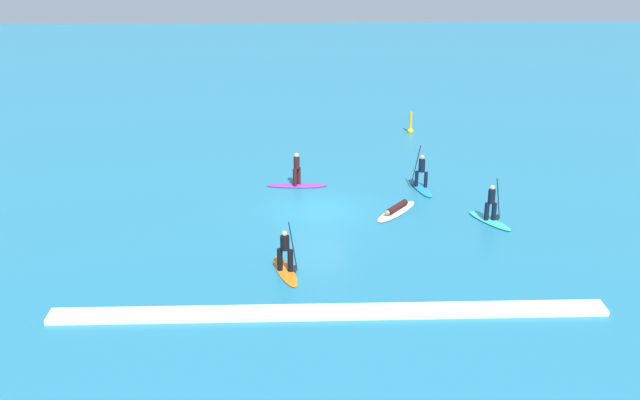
{
  "coord_description": "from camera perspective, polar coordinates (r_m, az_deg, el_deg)",
  "views": [
    {
      "loc": [
        -1.08,
        -33.08,
        13.09
      ],
      "look_at": [
        0.0,
        0.0,
        0.5
      ],
      "focal_mm": 43.84,
      "sensor_mm": 36.0,
      "label": 1
    }
  ],
  "objects": [
    {
      "name": "ground_plane",
      "position": [
        35.59,
        0.0,
        -0.75
      ],
      "size": [
        120.0,
        120.0,
        0.0
      ],
      "primitive_type": "plane",
      "color": "teal",
      "rests_on": "ground"
    },
    {
      "name": "surfer_on_teal_board",
      "position": [
        34.95,
        12.33,
        -0.94
      ],
      "size": [
        1.79,
        2.6,
        2.06
      ],
      "rotation": [
        0.0,
        0.0,
        5.21
      ],
      "color": "#33C6CC",
      "rests_on": "ground_plane"
    },
    {
      "name": "surfer_on_white_board",
      "position": [
        35.48,
        5.59,
        -0.72
      ],
      "size": [
        2.47,
        3.0,
        0.38
      ],
      "rotation": [
        0.0,
        0.0,
        4.08
      ],
      "color": "white",
      "rests_on": "ground_plane"
    },
    {
      "name": "surfer_on_blue_board",
      "position": [
        38.5,
        7.38,
        1.42
      ],
      "size": [
        1.1,
        2.94,
        2.18
      ],
      "rotation": [
        0.0,
        0.0,
        1.75
      ],
      "color": "#1E8CD1",
      "rests_on": "ground_plane"
    },
    {
      "name": "surfer_on_orange_board",
      "position": [
        29.56,
        -2.55,
        -4.4
      ],
      "size": [
        1.32,
        2.82,
        2.13
      ],
      "rotation": [
        0.0,
        0.0,
        4.98
      ],
      "color": "orange",
      "rests_on": "ground_plane"
    },
    {
      "name": "surfer_on_purple_board",
      "position": [
        38.52,
        -1.71,
        1.62
      ],
      "size": [
        3.0,
        0.82,
        1.72
      ],
      "rotation": [
        0.0,
        0.0,
        6.24
      ],
      "color": "purple",
      "rests_on": "ground_plane"
    },
    {
      "name": "marker_buoy",
      "position": [
        48.06,
        6.62,
        5.26
      ],
      "size": [
        0.37,
        0.37,
        1.39
      ],
      "color": "yellow",
      "rests_on": "ground_plane"
    },
    {
      "name": "wave_crest",
      "position": [
        26.81,
        0.68,
        -8.18
      ],
      "size": [
        18.96,
        0.9,
        0.18
      ],
      "primitive_type": "cube",
      "color": "white",
      "rests_on": "ground_plane"
    }
  ]
}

